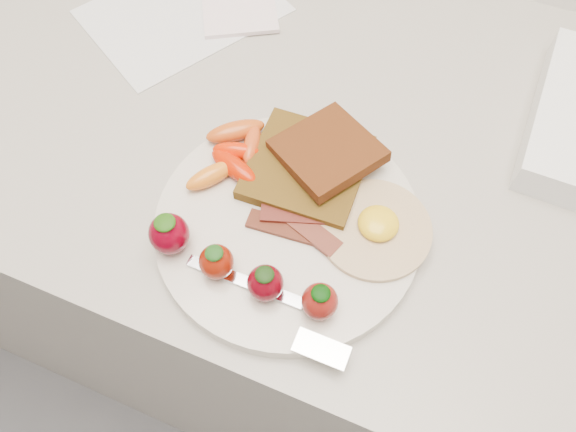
% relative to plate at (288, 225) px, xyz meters
% --- Properties ---
extents(counter, '(2.00, 0.60, 0.90)m').
position_rel_plate_xyz_m(counter, '(0.02, 0.15, -0.46)').
color(counter, gray).
rests_on(counter, ground).
extents(plate, '(0.27, 0.27, 0.02)m').
position_rel_plate_xyz_m(plate, '(0.00, 0.00, 0.00)').
color(plate, beige).
rests_on(plate, counter).
extents(toast_lower, '(0.12, 0.12, 0.01)m').
position_rel_plate_xyz_m(toast_lower, '(-0.01, 0.06, 0.02)').
color(toast_lower, '#3B280E').
rests_on(toast_lower, plate).
extents(toast_upper, '(0.13, 0.13, 0.02)m').
position_rel_plate_xyz_m(toast_upper, '(0.01, 0.08, 0.03)').
color(toast_upper, '#391C09').
rests_on(toast_upper, toast_lower).
extents(fried_egg, '(0.12, 0.12, 0.02)m').
position_rel_plate_xyz_m(fried_egg, '(0.08, 0.02, 0.01)').
color(fried_egg, beige).
rests_on(fried_egg, plate).
extents(bacon_strips, '(0.10, 0.06, 0.01)m').
position_rel_plate_xyz_m(bacon_strips, '(0.01, -0.00, 0.01)').
color(bacon_strips, black).
rests_on(bacon_strips, plate).
extents(baby_carrots, '(0.08, 0.12, 0.02)m').
position_rel_plate_xyz_m(baby_carrots, '(-0.08, 0.05, 0.02)').
color(baby_carrots, red).
rests_on(baby_carrots, plate).
extents(strawberries, '(0.19, 0.05, 0.05)m').
position_rel_plate_xyz_m(strawberries, '(-0.03, -0.07, 0.03)').
color(strawberries, '#5F000F').
rests_on(strawberries, plate).
extents(fork, '(0.17, 0.05, 0.00)m').
position_rel_plate_xyz_m(fork, '(0.03, -0.09, 0.01)').
color(fork, white).
rests_on(fork, plate).
extents(paper_sheet, '(0.28, 0.30, 0.00)m').
position_rel_plate_xyz_m(paper_sheet, '(-0.25, 0.25, -0.01)').
color(paper_sheet, silver).
rests_on(paper_sheet, counter).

